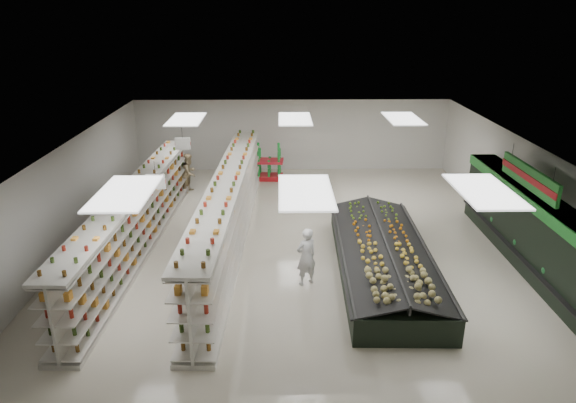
{
  "coord_description": "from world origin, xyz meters",
  "views": [
    {
      "loc": [
        -0.57,
        -14.72,
        6.98
      ],
      "look_at": [
        -0.31,
        0.44,
        1.26
      ],
      "focal_mm": 32.0,
      "sensor_mm": 36.0,
      "label": 1
    }
  ],
  "objects_px": {
    "soda_endcap": "(269,163)",
    "shopper_main": "(306,257)",
    "gondola_left": "(137,221)",
    "produce_island": "(383,256)",
    "gondola_center": "(230,212)",
    "shopper_background": "(189,173)"
  },
  "relations": [
    {
      "from": "produce_island",
      "to": "shopper_main",
      "type": "bearing_deg",
      "value": -163.75
    },
    {
      "from": "soda_endcap",
      "to": "shopper_background",
      "type": "height_order",
      "value": "shopper_background"
    },
    {
      "from": "shopper_main",
      "to": "shopper_background",
      "type": "distance_m",
      "value": 8.68
    },
    {
      "from": "gondola_left",
      "to": "produce_island",
      "type": "distance_m",
      "value": 7.42
    },
    {
      "from": "produce_island",
      "to": "soda_endcap",
      "type": "relative_size",
      "value": 4.61
    },
    {
      "from": "soda_endcap",
      "to": "shopper_main",
      "type": "distance_m",
      "value": 9.17
    },
    {
      "from": "produce_island",
      "to": "shopper_main",
      "type": "relative_size",
      "value": 4.35
    },
    {
      "from": "gondola_center",
      "to": "produce_island",
      "type": "height_order",
      "value": "gondola_center"
    },
    {
      "from": "gondola_center",
      "to": "gondola_left",
      "type": "bearing_deg",
      "value": -168.72
    },
    {
      "from": "produce_island",
      "to": "shopper_background",
      "type": "height_order",
      "value": "shopper_background"
    },
    {
      "from": "gondola_center",
      "to": "produce_island",
      "type": "distance_m",
      "value": 4.94
    },
    {
      "from": "gondola_center",
      "to": "shopper_main",
      "type": "xyz_separation_m",
      "value": [
        2.26,
        -2.72,
        -0.18
      ]
    },
    {
      "from": "produce_island",
      "to": "shopper_background",
      "type": "bearing_deg",
      "value": 133.34
    },
    {
      "from": "shopper_main",
      "to": "soda_endcap",
      "type": "bearing_deg",
      "value": -111.85
    },
    {
      "from": "gondola_left",
      "to": "shopper_main",
      "type": "distance_m",
      "value": 5.52
    },
    {
      "from": "produce_island",
      "to": "shopper_main",
      "type": "xyz_separation_m",
      "value": [
        -2.19,
        -0.64,
        0.34
      ]
    },
    {
      "from": "gondola_center",
      "to": "shopper_main",
      "type": "bearing_deg",
      "value": -48.07
    },
    {
      "from": "gondola_left",
      "to": "shopper_main",
      "type": "relative_size",
      "value": 7.1
    },
    {
      "from": "gondola_center",
      "to": "soda_endcap",
      "type": "distance_m",
      "value": 6.48
    },
    {
      "from": "gondola_left",
      "to": "shopper_main",
      "type": "height_order",
      "value": "gondola_left"
    },
    {
      "from": "produce_island",
      "to": "soda_endcap",
      "type": "xyz_separation_m",
      "value": [
        -3.33,
        8.46,
        0.27
      ]
    },
    {
      "from": "gondola_left",
      "to": "produce_island",
      "type": "height_order",
      "value": "gondola_left"
    }
  ]
}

